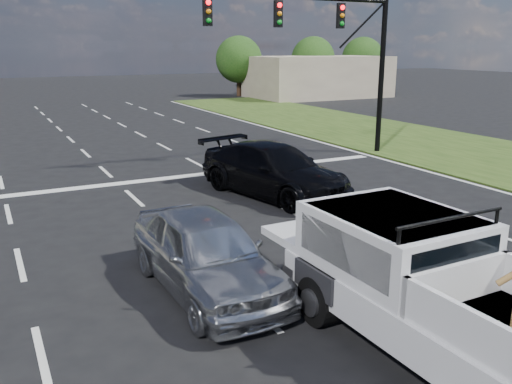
{
  "coord_description": "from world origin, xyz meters",
  "views": [
    {
      "loc": [
        -5.66,
        -7.74,
        4.45
      ],
      "look_at": [
        -0.67,
        2.0,
        1.5
      ],
      "focal_mm": 38.0,
      "sensor_mm": 36.0,
      "label": 1
    }
  ],
  "objects_px": {
    "traffic_signal": "(336,39)",
    "black_coupe": "(274,170)",
    "silver_sedan": "(206,253)",
    "pickup_truck": "(448,296)"
  },
  "relations": [
    {
      "from": "traffic_signal",
      "to": "silver_sedan",
      "type": "height_order",
      "value": "traffic_signal"
    },
    {
      "from": "black_coupe",
      "to": "pickup_truck",
      "type": "bearing_deg",
      "value": -117.94
    },
    {
      "from": "pickup_truck",
      "to": "silver_sedan",
      "type": "xyz_separation_m",
      "value": [
        -2.15,
        3.78,
        -0.29
      ]
    },
    {
      "from": "black_coupe",
      "to": "silver_sedan",
      "type": "bearing_deg",
      "value": -143.49
    },
    {
      "from": "traffic_signal",
      "to": "black_coupe",
      "type": "bearing_deg",
      "value": -140.57
    },
    {
      "from": "traffic_signal",
      "to": "silver_sedan",
      "type": "distance_m",
      "value": 13.92
    },
    {
      "from": "traffic_signal",
      "to": "pickup_truck",
      "type": "height_order",
      "value": "traffic_signal"
    },
    {
      "from": "silver_sedan",
      "to": "traffic_signal",
      "type": "bearing_deg",
      "value": 43.67
    },
    {
      "from": "pickup_truck",
      "to": "silver_sedan",
      "type": "height_order",
      "value": "pickup_truck"
    },
    {
      "from": "silver_sedan",
      "to": "black_coupe",
      "type": "bearing_deg",
      "value": 49.06
    }
  ]
}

